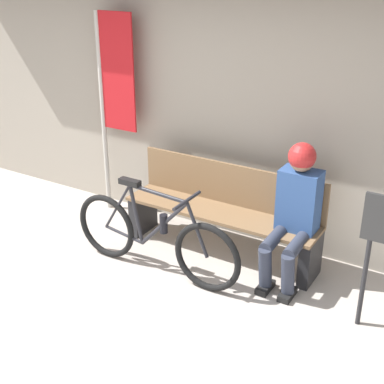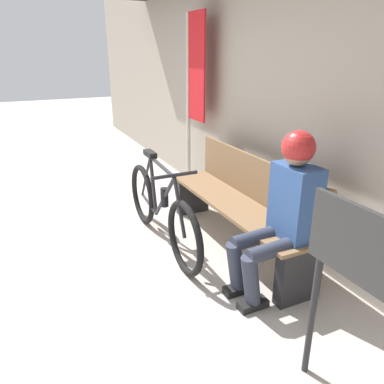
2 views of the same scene
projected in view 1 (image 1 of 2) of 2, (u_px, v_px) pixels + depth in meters
The scene contains 6 objects.
ground_plane at pixel (58, 359), 3.76m from camera, with size 24.00×24.00×0.00m, color #ADA399.
storefront_wall at pixel (223, 67), 4.95m from camera, with size 12.00×0.56×3.20m.
park_bench_near at pixel (223, 213), 4.99m from camera, with size 1.87×0.42×0.85m.
bicycle at pixel (154, 238), 4.67m from camera, with size 1.70×0.40×0.85m.
person_seated at pixel (295, 205), 4.44m from camera, with size 0.34×0.60×1.23m.
banner_pole at pixel (112, 89), 5.43m from camera, with size 0.45×0.05×2.12m.
Camera 1 is at (2.34, -2.04, 2.60)m, focal length 50.00 mm.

